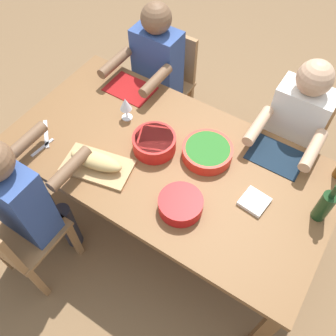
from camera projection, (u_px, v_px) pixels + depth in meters
ground_plane at (168, 216)px, 2.75m from camera, size 8.00×8.00×0.00m
dining_table at (168, 165)px, 2.21m from camera, size 1.95×1.02×0.74m
chair_far_left at (168, 79)px, 2.93m from camera, size 0.40×0.40×0.85m
diner_far_left at (154, 70)px, 2.67m from camera, size 0.41×0.53×1.20m
chair_far_right at (294, 133)px, 2.60m from camera, size 0.40×0.40×0.85m
diner_far_right at (292, 130)px, 2.33m from camera, size 0.41×0.53×1.20m
chair_near_left at (14, 239)px, 2.12m from camera, size 0.40×0.40×0.85m
diner_near_left at (25, 198)px, 2.04m from camera, size 0.41×0.53×1.20m
serving_bowl_salad at (181, 204)px, 1.91m from camera, size 0.24×0.24×0.08m
serving_bowl_pasta at (154, 142)px, 2.14m from camera, size 0.26×0.26×0.10m
serving_bowl_greens at (207, 151)px, 2.12m from camera, size 0.30×0.30×0.08m
cutting_board at (98, 166)px, 2.10m from camera, size 0.44×0.30×0.02m
bread_loaf at (96, 161)px, 2.05m from camera, size 0.34×0.18×0.09m
wine_bottle at (325, 206)px, 1.84m from camera, size 0.08×0.08×0.29m
wine_glass at (126, 105)px, 2.24m from camera, size 0.08×0.08×0.17m
placemat_far_left at (130, 89)px, 2.49m from camera, size 0.32×0.23×0.01m
placemat_far_right at (276, 156)px, 2.15m from camera, size 0.32×0.23×0.01m
fork_near_left at (42, 147)px, 2.19m from camera, size 0.03×0.17×0.01m
carving_knife at (46, 134)px, 2.25m from camera, size 0.19×0.17×0.01m
napkin_stack at (254, 202)px, 1.96m from camera, size 0.15×0.15×0.02m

